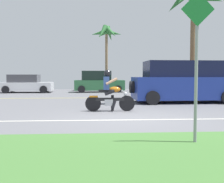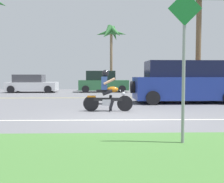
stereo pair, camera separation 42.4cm
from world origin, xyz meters
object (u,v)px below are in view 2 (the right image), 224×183
palm_tree_2 (199,2)px  palm_tree_1 (111,36)px  motorcyclist (108,94)px  parked_car_1 (102,82)px  parked_car_0 (31,84)px  suv_nearby (184,83)px  parked_car_2 (176,82)px  street_sign (184,54)px

palm_tree_2 → palm_tree_1: bearing=175.2°
motorcyclist → parked_car_1: bearing=91.4°
parked_car_0 → parked_car_1: 5.61m
suv_nearby → palm_tree_1: palm_tree_1 is taller
suv_nearby → palm_tree_2: palm_tree_2 is taller
palm_tree_1 → parked_car_2: bearing=-23.4°
suv_nearby → palm_tree_2: bearing=67.1°
parked_car_2 → parked_car_0: bearing=-178.5°
motorcyclist → street_sign: street_sign is taller
parked_car_0 → palm_tree_1: 8.04m
parked_car_0 → palm_tree_2: palm_tree_2 is taller
palm_tree_1 → palm_tree_2: palm_tree_2 is taller
suv_nearby → parked_car_1: (-4.03, 8.59, -0.19)m
motorcyclist → parked_car_2: bearing=64.0°
palm_tree_2 → suv_nearby: bearing=-112.9°
parked_car_2 → parked_car_1: bearing=-179.3°
suv_nearby → palm_tree_2: size_ratio=0.55×
parked_car_1 → motorcyclist: bearing=-88.6°
street_sign → palm_tree_1: bearing=92.6°
parked_car_2 → palm_tree_2: size_ratio=0.41×
suv_nearby → parked_car_1: bearing=115.1°
suv_nearby → palm_tree_1: bearing=106.6°
street_sign → palm_tree_2: bearing=69.6°
palm_tree_2 → street_sign: palm_tree_2 is taller
motorcyclist → parked_car_1: parked_car_1 is taller
motorcyclist → palm_tree_2: 17.07m
suv_nearby → motorcyclist: bearing=-141.3°
suv_nearby → parked_car_0: 12.77m
motorcyclist → palm_tree_1: size_ratio=0.32×
parked_car_0 → parked_car_2: parked_car_2 is taller
motorcyclist → parked_car_0: (-5.89, 11.37, 0.02)m
motorcyclist → suv_nearby: 4.82m
suv_nearby → parked_car_1: size_ratio=1.26×
parked_car_2 → street_sign: (-4.35, -16.58, 0.95)m
suv_nearby → street_sign: bearing=-106.9°
parked_car_1 → parked_car_0: bearing=-177.7°
parked_car_2 → street_sign: size_ratio=1.35×
motorcyclist → parked_car_0: 12.80m
parked_car_1 → street_sign: street_sign is taller
parked_car_2 → street_sign: 17.17m
parked_car_1 → palm_tree_2: bearing=11.4°
parked_car_0 → parked_car_1: size_ratio=0.96×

